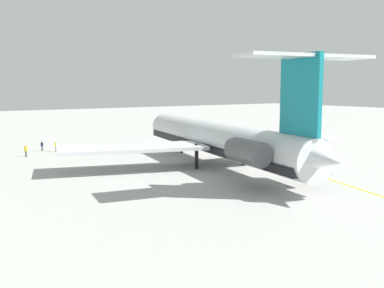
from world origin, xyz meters
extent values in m
plane|color=#ADADA8|center=(0.00, 0.00, 0.00)|extent=(333.91, 333.91, 0.00)
cylinder|color=silver|center=(5.25, 7.38, 3.67)|extent=(41.36, 12.63, 4.41)
cone|color=silver|center=(25.49, 3.22, 3.67)|extent=(5.35, 5.07, 4.23)
cone|color=silver|center=(-14.99, 11.53, 4.07)|extent=(7.05, 4.96, 3.75)
cube|color=black|center=(5.25, 7.38, 2.68)|extent=(40.48, 12.53, 0.97)
cube|color=silver|center=(8.44, 18.35, 2.90)|extent=(12.12, 19.59, 0.44)
cube|color=silver|center=(3.86, -3.96, 2.90)|extent=(8.65, 18.95, 0.44)
cylinder|color=#515156|center=(-7.98, 13.71, 4.00)|extent=(5.91, 3.61, 2.56)
cube|color=silver|center=(-8.13, 12.96, 4.00)|extent=(3.52, 2.04, 0.53)
cylinder|color=#515156|center=(-9.40, 6.77, 4.00)|extent=(5.91, 3.61, 2.56)
cube|color=silver|center=(-9.25, 7.52, 4.00)|extent=(3.52, 2.04, 0.53)
cube|color=teal|center=(-12.29, 10.98, 9.78)|extent=(5.93, 1.63, 7.80)
cube|color=silver|center=(-12.03, 14.53, 13.37)|extent=(5.34, 7.13, 0.31)
cube|color=silver|center=(-13.45, 7.61, 13.37)|extent=(5.34, 7.13, 0.31)
cylinder|color=black|center=(17.62, 4.84, 1.67)|extent=(0.48, 0.48, 3.34)
cylinder|color=black|center=(4.61, 11.11, 1.67)|extent=(0.48, 0.48, 3.34)
cylinder|color=black|center=(3.19, 4.20, 1.67)|extent=(0.48, 0.48, 3.34)
cylinder|color=black|center=(27.57, 26.46, 0.43)|extent=(0.11, 0.11, 0.87)
cylinder|color=black|center=(27.62, 26.60, 0.43)|extent=(0.11, 0.11, 0.87)
cylinder|color=yellow|center=(27.60, 26.53, 1.21)|extent=(0.29, 0.29, 0.69)
sphere|color=tan|center=(27.60, 26.53, 1.69)|extent=(0.27, 0.27, 0.27)
cylinder|color=yellow|center=(27.53, 26.35, 1.25)|extent=(0.08, 0.08, 0.58)
cylinder|color=yellow|center=(27.66, 26.71, 1.25)|extent=(0.08, 0.08, 0.58)
cylinder|color=black|center=(30.23, 21.14, 0.41)|extent=(0.10, 0.10, 0.82)
cylinder|color=black|center=(30.37, 21.09, 0.41)|extent=(0.10, 0.10, 0.82)
cylinder|color=yellow|center=(30.30, 21.12, 1.15)|extent=(0.28, 0.28, 0.65)
sphere|color=#DBB28E|center=(30.30, 21.12, 1.60)|extent=(0.26, 0.26, 0.26)
cylinder|color=yellow|center=(30.13, 21.17, 1.18)|extent=(0.08, 0.08, 0.55)
cylinder|color=yellow|center=(30.47, 21.06, 1.18)|extent=(0.08, 0.08, 0.55)
cylinder|color=black|center=(32.42, 22.79, 0.39)|extent=(0.10, 0.10, 0.78)
cylinder|color=black|center=(32.42, 22.65, 0.39)|extent=(0.10, 0.10, 0.78)
cylinder|color=#191E4C|center=(32.42, 22.72, 1.10)|extent=(0.26, 0.26, 0.62)
sphere|color=#8C6647|center=(32.42, 22.72, 1.53)|extent=(0.25, 0.25, 0.25)
cylinder|color=#191E4C|center=(32.42, 22.89, 1.13)|extent=(0.07, 0.07, 0.53)
cylinder|color=#191E4C|center=(32.42, 22.54, 1.13)|extent=(0.07, 0.07, 0.53)
cylinder|color=black|center=(26.43, -13.32, 0.42)|extent=(0.10, 0.10, 0.83)
cylinder|color=black|center=(26.42, -13.47, 0.42)|extent=(0.10, 0.10, 0.83)
cylinder|color=orange|center=(26.42, -13.40, 1.16)|extent=(0.28, 0.28, 0.66)
sphere|color=tan|center=(26.42, -13.40, 1.62)|extent=(0.26, 0.26, 0.26)
cylinder|color=orange|center=(26.43, -13.21, 1.19)|extent=(0.08, 0.08, 0.56)
cylinder|color=orange|center=(26.41, -13.58, 1.19)|extent=(0.08, 0.08, 0.56)
cube|color=gold|center=(5.25, -1.80, 0.00)|extent=(90.86, 26.54, 0.01)
camera|label=1|loc=(-41.35, 43.77, 10.50)|focal=41.50mm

